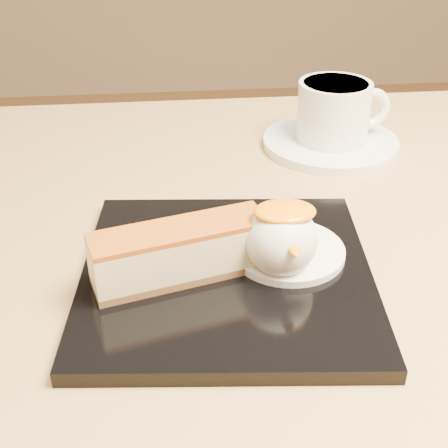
{
  "coord_description": "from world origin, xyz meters",
  "views": [
    {
      "loc": [
        -0.1,
        -0.39,
        1.01
      ],
      "look_at": [
        -0.06,
        0.01,
        0.76
      ],
      "focal_mm": 50.0,
      "sensor_mm": 36.0,
      "label": 1
    }
  ],
  "objects": [
    {
      "name": "cheesecake",
      "position": [
        -0.09,
        -0.01,
        0.75
      ],
      "size": [
        0.14,
        0.07,
        0.04
      ],
      "rotation": [
        0.0,
        0.0,
        0.27
      ],
      "color": "brown",
      "rests_on": "dessert_plate"
    },
    {
      "name": "cream_smear",
      "position": [
        -0.01,
        0.01,
        0.73
      ],
      "size": [
        0.09,
        0.09,
        0.01
      ],
      "primitive_type": "cylinder",
      "color": "white",
      "rests_on": "dessert_plate"
    },
    {
      "name": "saucer",
      "position": [
        0.08,
        0.23,
        0.72
      ],
      "size": [
        0.15,
        0.15,
        0.01
      ],
      "primitive_type": "cylinder",
      "color": "white",
      "rests_on": "table"
    },
    {
      "name": "coffee_cup",
      "position": [
        0.09,
        0.23,
        0.76
      ],
      "size": [
        0.11,
        0.08,
        0.06
      ],
      "rotation": [
        0.0,
        0.0,
        0.12
      ],
      "color": "white",
      "rests_on": "saucer"
    },
    {
      "name": "mint_sprig",
      "position": [
        -0.04,
        0.03,
        0.74
      ],
      "size": [
        0.04,
        0.03,
        0.0
      ],
      "color": "green",
      "rests_on": "cream_smear"
    },
    {
      "name": "dessert_plate",
      "position": [
        -0.06,
        -0.01,
        0.73
      ],
      "size": [
        0.24,
        0.24,
        0.01
      ],
      "primitive_type": "cube",
      "rotation": [
        0.0,
        0.0,
        -0.09
      ],
      "color": "black",
      "rests_on": "table"
    },
    {
      "name": "table",
      "position": [
        0.0,
        0.0,
        0.56
      ],
      "size": [
        0.8,
        0.8,
        0.72
      ],
      "color": "black",
      "rests_on": "ground"
    },
    {
      "name": "mango_sauce",
      "position": [
        -0.02,
        -0.01,
        0.78
      ],
      "size": [
        0.05,
        0.03,
        0.01
      ],
      "primitive_type": "ellipsoid",
      "color": "orange",
      "rests_on": "ice_cream_scoop"
    },
    {
      "name": "ice_cream_scoop",
      "position": [
        -0.02,
        -0.01,
        0.76
      ],
      "size": [
        0.05,
        0.05,
        0.05
      ],
      "primitive_type": "sphere",
      "color": "white",
      "rests_on": "cream_smear"
    }
  ]
}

